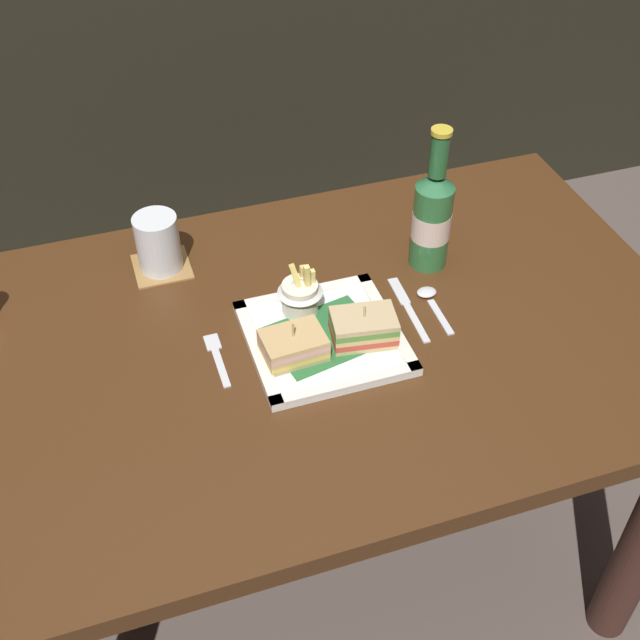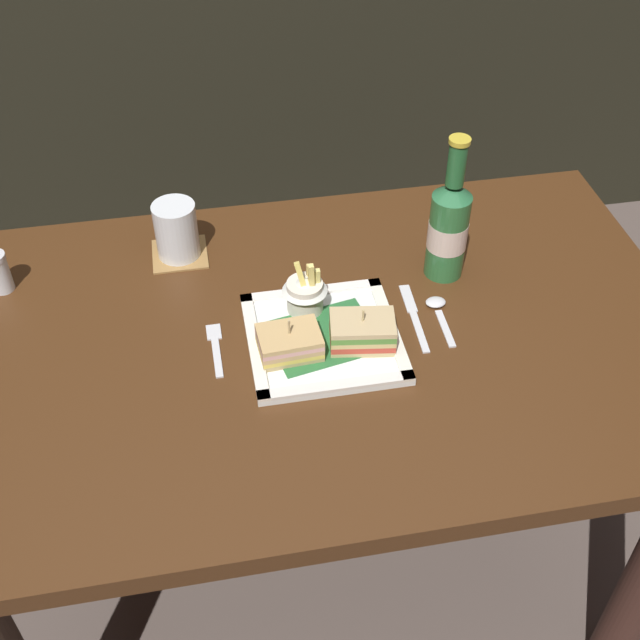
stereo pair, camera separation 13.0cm
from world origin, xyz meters
TOP-DOWN VIEW (x-y plane):
  - ground_plane at (0.00, 0.00)m, footprint 6.00×6.00m
  - dining_table at (0.00, 0.00)m, footprint 1.27×0.79m
  - square_plate at (0.01, -0.02)m, footprint 0.25×0.25m
  - sandwich_half_left at (-0.05, -0.04)m, footprint 0.10×0.08m
  - sandwich_half_right at (0.07, -0.04)m, footprint 0.11×0.08m
  - fries_cup at (-0.01, 0.05)m, footprint 0.08×0.08m
  - beer_bottle at (0.25, 0.12)m, footprint 0.07×0.07m
  - drink_coaster at (-0.21, 0.26)m, footprint 0.10×0.10m
  - water_glass at (-0.21, 0.26)m, footprint 0.08×0.08m
  - fork at (-0.17, 0.00)m, footprint 0.02×0.12m
  - knife at (0.17, 0.02)m, footprint 0.02×0.17m
  - spoon at (0.21, 0.02)m, footprint 0.03×0.12m

SIDE VIEW (x-z plane):
  - ground_plane at x=0.00m, z-range 0.00..0.00m
  - dining_table at x=0.00m, z-range 0.23..0.96m
  - knife at x=0.17m, z-range 0.73..0.74m
  - fork at x=-0.17m, z-range 0.73..0.74m
  - drink_coaster at x=-0.21m, z-range 0.73..0.74m
  - spoon at x=0.21m, z-range 0.73..0.74m
  - square_plate at x=0.01m, z-range 0.73..0.75m
  - sandwich_half_left at x=-0.05m, z-range 0.73..0.80m
  - sandwich_half_right at x=0.07m, z-range 0.73..0.80m
  - water_glass at x=-0.21m, z-range 0.73..0.84m
  - fries_cup at x=-0.01m, z-range 0.73..0.84m
  - beer_bottle at x=0.25m, z-range 0.70..0.97m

